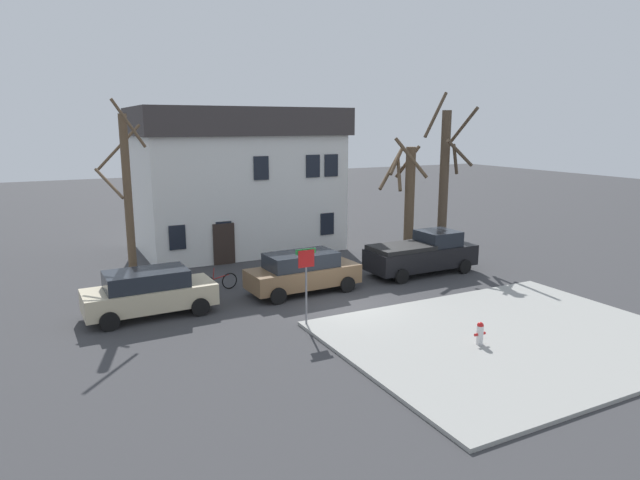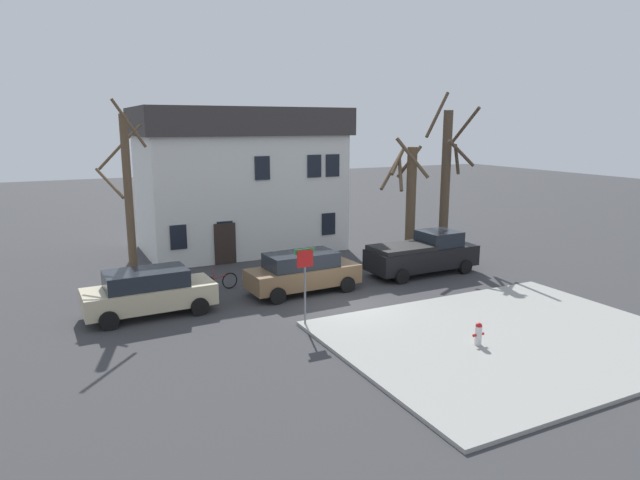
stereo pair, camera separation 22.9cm
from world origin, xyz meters
TOP-DOWN VIEW (x-y plane):
  - ground_plane at (0.00, 0.00)m, footprint 120.00×120.00m
  - sidewalk_slab at (3.18, -5.49)m, footprint 11.47×8.84m
  - building_main at (-0.25, 11.74)m, footprint 11.09×6.77m
  - tree_bare_near at (-7.12, 5.41)m, footprint 2.03×2.28m
  - tree_bare_mid at (7.19, 5.94)m, footprint 2.52×2.90m
  - tree_bare_far at (8.87, 5.00)m, footprint 2.13×2.31m
  - car_beige_wagon at (-7.01, 2.36)m, footprint 4.76×2.24m
  - car_brown_wagon at (-0.72, 2.37)m, footprint 4.84×2.21m
  - pickup_truck_black at (5.66, 2.56)m, footprint 5.46×2.24m
  - fire_hydrant at (1.75, -5.56)m, footprint 0.42×0.22m
  - street_sign_pole at (-2.36, -1.39)m, footprint 0.76×0.07m
  - bicycle_leaning at (-3.83, 4.22)m, footprint 1.74×0.26m

SIDE VIEW (x-z plane):
  - ground_plane at x=0.00m, z-range 0.00..0.00m
  - sidewalk_slab at x=3.18m, z-range 0.00..0.12m
  - bicycle_leaning at x=-3.83m, z-range -0.15..0.88m
  - fire_hydrant at x=1.75m, z-range 0.13..0.86m
  - car_beige_wagon at x=-7.01m, z-range 0.04..1.77m
  - car_brown_wagon at x=-0.72m, z-range 0.04..1.77m
  - pickup_truck_black at x=5.66m, z-range -0.03..1.95m
  - street_sign_pole at x=-2.36m, z-range 0.56..3.37m
  - tree_bare_mid at x=7.19m, z-range 0.14..6.49m
  - tree_bare_near at x=-7.12m, z-range -0.05..7.91m
  - building_main at x=-0.25m, z-range 0.07..7.93m
  - tree_bare_far at x=8.87m, z-range -0.14..8.53m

